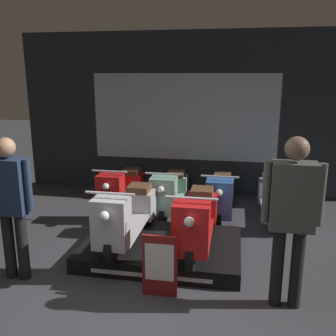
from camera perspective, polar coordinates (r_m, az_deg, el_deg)
ground_plane at (r=4.11m, az=-6.65°, el=-21.43°), size 30.00×30.00×0.00m
shop_wall_back at (r=7.52m, az=2.46°, el=8.12°), size 6.68×0.09×3.20m
display_platform at (r=5.15m, az=-0.95°, el=-12.17°), size 2.08×1.40×0.21m
scooter_display_left at (r=5.06m, az=-6.26°, el=-7.12°), size 0.58×1.77×0.87m
scooter_display_right at (r=4.89m, az=4.44°, el=-7.86°), size 0.58×1.77×0.87m
scooter_backrow_0 at (r=6.83m, az=-7.00°, el=-3.28°), size 0.58×1.77×0.87m
scooter_backrow_1 at (r=6.63m, az=0.35°, el=-3.71°), size 0.58×1.77×0.87m
scooter_backrow_2 at (r=6.54m, az=8.04°, el=-4.11°), size 0.58×1.77×0.87m
scooter_backrow_3 at (r=6.57m, az=15.81°, el=-4.43°), size 0.58×1.77×0.87m
person_left_browsing at (r=4.66m, az=-22.84°, el=-4.38°), size 0.55×0.22×1.71m
person_right_browsing at (r=3.94m, az=18.36°, el=-5.95°), size 0.59×0.24×1.81m
price_sign_board at (r=4.20m, az=-1.27°, el=-14.67°), size 0.39×0.04×0.71m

